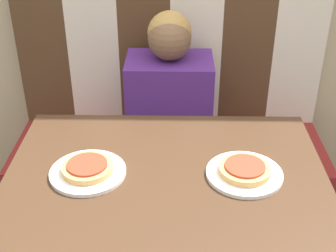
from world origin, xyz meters
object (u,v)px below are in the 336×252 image
(plate_left, at_px, (88,172))
(pizza_right, at_px, (245,169))
(plate_right, at_px, (244,174))
(pizza_left, at_px, (87,167))
(person, at_px, (169,88))

(plate_left, xyz_separation_m, pizza_right, (0.45, 0.00, 0.02))
(plate_right, distance_m, pizza_right, 0.02)
(pizza_left, bearing_deg, pizza_right, 0.00)
(plate_right, relative_size, pizza_left, 1.48)
(person, distance_m, pizza_left, 0.71)
(person, relative_size, plate_left, 2.66)
(person, xyz_separation_m, pizza_right, (0.22, -0.67, 0.07))
(plate_left, height_order, plate_right, same)
(plate_left, distance_m, plate_right, 0.45)
(plate_left, bearing_deg, person, 71.51)
(person, xyz_separation_m, pizza_left, (-0.22, -0.67, 0.07))
(person, relative_size, plate_right, 2.66)
(person, xyz_separation_m, plate_right, (0.22, -0.67, 0.05))
(plate_right, relative_size, pizza_right, 1.48)
(person, height_order, pizza_left, person)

